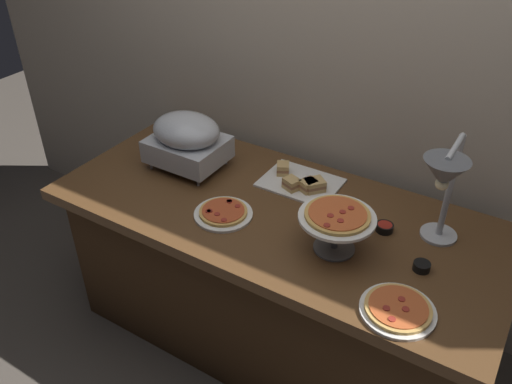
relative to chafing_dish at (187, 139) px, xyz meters
name	(u,v)px	position (x,y,z in m)	size (l,w,h in m)	color
ground_plane	(272,332)	(0.51, -0.08, -0.91)	(8.00, 8.00, 0.00)	#4C443D
back_wall	(335,70)	(0.51, 0.42, 0.29)	(4.40, 0.04, 2.40)	#B7A893
buffet_table	(274,275)	(0.51, -0.08, -0.52)	(1.90, 0.84, 0.76)	brown
chafing_dish	(187,139)	(0.00, 0.00, 0.00)	(0.34, 0.27, 0.26)	#B7BABF
heat_lamp	(445,180)	(1.14, -0.07, 0.20)	(0.15, 0.34, 0.45)	#B7BABF
pizza_plate_front	(398,309)	(1.14, -0.37, -0.13)	(0.25, 0.25, 0.03)	white
pizza_plate_center	(223,213)	(0.36, -0.23, -0.13)	(0.24, 0.24, 0.03)	white
pizza_plate_raised_stand	(337,220)	(0.83, -0.19, -0.01)	(0.28, 0.28, 0.17)	#595B60
sandwich_platter	(301,182)	(0.52, 0.13, -0.13)	(0.34, 0.26, 0.06)	white
sauce_cup_near	(422,266)	(1.14, -0.13, -0.13)	(0.06, 0.06, 0.03)	black
sauce_cup_far	(385,227)	(0.95, 0.01, -0.13)	(0.07, 0.07, 0.03)	black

